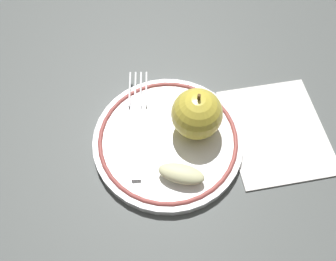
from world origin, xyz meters
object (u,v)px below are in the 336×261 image
object	(u,v)px
plate	(168,141)
napkin_folded	(277,134)
apple_slice_front	(181,174)
fork	(137,125)
apple_red_whole	(197,114)

from	to	relation	value
plate	napkin_folded	distance (m)	0.15
apple_slice_front	fork	distance (m)	0.10
fork	napkin_folded	world-z (taller)	fork
plate	apple_red_whole	distance (m)	0.06
apple_slice_front	napkin_folded	size ratio (longest dim) A/B	0.37
fork	napkin_folded	bearing A→B (deg)	-92.75
plate	apple_red_whole	xyz separation A→B (m)	(-0.01, 0.04, 0.04)
apple_red_whole	fork	size ratio (longest dim) A/B	0.44
apple_red_whole	apple_slice_front	bearing A→B (deg)	-19.58
napkin_folded	apple_slice_front	bearing A→B (deg)	-66.17
plate	fork	distance (m)	0.05
apple_red_whole	fork	bearing A→B (deg)	-95.88
fork	apple_red_whole	bearing A→B (deg)	-93.31
apple_red_whole	napkin_folded	distance (m)	0.12
apple_slice_front	fork	world-z (taller)	apple_slice_front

